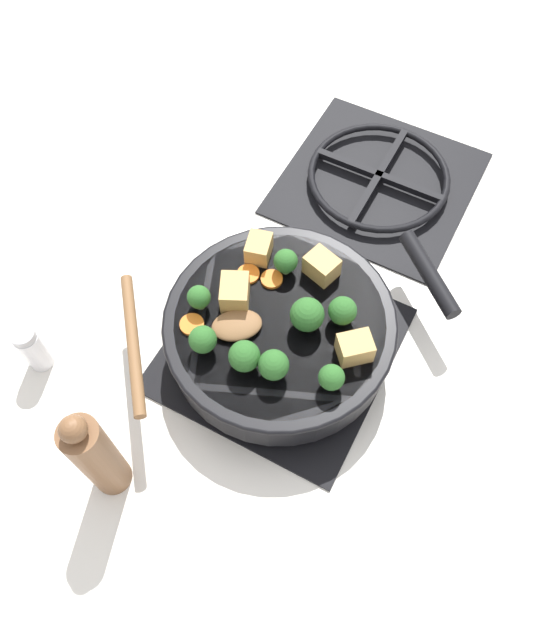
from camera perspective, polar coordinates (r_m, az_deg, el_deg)
ground_plane at (r=0.92m, az=0.00°, el=-2.67°), size 2.40×2.40×0.00m
front_burner_grate at (r=0.91m, az=0.00°, el=-2.33°), size 0.31×0.31×0.03m
rear_burner_grate at (r=1.10m, az=8.96°, el=12.63°), size 0.31×0.31×0.03m
skillet_pan at (r=0.87m, az=0.10°, el=-0.84°), size 0.37×0.39×0.06m
wooden_spoon at (r=0.83m, az=-9.01°, el=-1.35°), size 0.22×0.21×0.02m
tofu_cube_center_large at (r=0.81m, az=6.93°, el=-2.42°), size 0.06×0.05×0.03m
tofu_cube_near_handle at (r=0.84m, az=-4.11°, el=2.60°), size 0.05×0.06×0.04m
tofu_cube_east_chunk at (r=0.87m, az=3.83°, el=4.93°), size 0.05×0.05×0.03m
tofu_cube_west_chunk at (r=0.89m, az=-1.95°, el=6.56°), size 0.04×0.05×0.03m
broccoli_floret_near_spoon at (r=0.81m, az=-7.07°, el=-1.80°), size 0.04×0.04×0.04m
broccoli_floret_center_top at (r=0.79m, az=-3.28°, el=-3.34°), size 0.04×0.04×0.05m
broccoli_floret_east_rim at (r=0.82m, az=5.74°, el=0.83°), size 0.04×0.04×0.05m
broccoli_floret_west_rim at (r=0.81m, az=2.50°, el=0.48°), size 0.05×0.05×0.05m
broccoli_floret_north_edge at (r=0.84m, az=-7.42°, el=2.06°), size 0.03×0.03×0.04m
broccoli_floret_south_cluster at (r=0.78m, az=-0.59°, el=-4.15°), size 0.04×0.04×0.05m
broccoli_floret_mid_floret at (r=0.86m, az=0.53°, el=5.38°), size 0.03×0.03×0.04m
broccoli_floret_small_inner at (r=0.78m, az=4.73°, el=-5.27°), size 0.03×0.03×0.04m
carrot_slice_orange_thin at (r=0.88m, az=-2.92°, el=4.21°), size 0.03×0.03×0.01m
carrot_slice_near_center at (r=0.87m, az=-0.76°, el=3.76°), size 0.03×0.03×0.01m
carrot_slice_edge_slice at (r=0.90m, az=3.29°, el=5.86°), size 0.02×0.02×0.01m
carrot_slice_under_broccoli at (r=0.84m, az=-8.06°, el=-0.41°), size 0.03×0.03×0.01m
pepper_mill at (r=0.79m, az=-16.49°, el=-11.80°), size 0.05×0.05×0.20m
salt_shaker at (r=0.94m, az=-21.67°, el=-2.38°), size 0.04×0.04×0.09m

